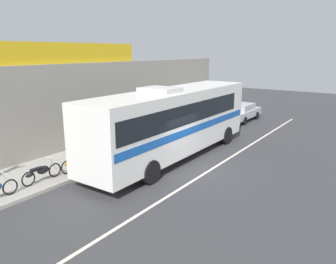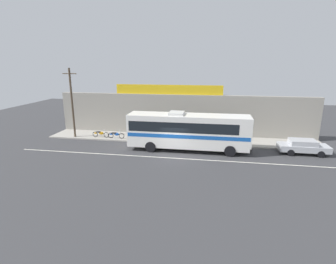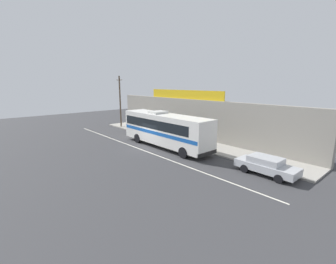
{
  "view_description": "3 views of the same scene",
  "coord_description": "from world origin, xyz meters",
  "px_view_note": "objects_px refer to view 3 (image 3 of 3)",
  "views": [
    {
      "loc": [
        -12.64,
        -7.5,
        5.48
      ],
      "look_at": [
        1.28,
        2.13,
        1.29
      ],
      "focal_mm": 35.28,
      "sensor_mm": 36.0,
      "label": 1
    },
    {
      "loc": [
        3.36,
        -22.94,
        8.34
      ],
      "look_at": [
        -0.8,
        1.56,
        1.8
      ],
      "focal_mm": 28.1,
      "sensor_mm": 36.0,
      "label": 2
    },
    {
      "loc": [
        19.44,
        -13.82,
        6.72
      ],
      "look_at": [
        2.0,
        1.39,
        1.83
      ],
      "focal_mm": 24.63,
      "sensor_mm": 36.0,
      "label": 3
    }
  ],
  "objects_px": {
    "parked_car": "(266,165)",
    "utility_pole": "(120,101)",
    "motorcycle_green": "(139,128)",
    "motorcycle_purple": "(149,130)",
    "motorcycle_black": "(133,126)",
    "pedestrian_near_shop": "(189,133)",
    "intercity_bus": "(165,128)",
    "motorcycle_red": "(157,133)"
  },
  "relations": [
    {
      "from": "intercity_bus",
      "to": "motorcycle_purple",
      "type": "bearing_deg",
      "value": 157.84
    },
    {
      "from": "intercity_bus",
      "to": "motorcycle_green",
      "type": "xyz_separation_m",
      "value": [
        -8.24,
        2.34,
        -1.5
      ]
    },
    {
      "from": "utility_pole",
      "to": "motorcycle_black",
      "type": "height_order",
      "value": "utility_pole"
    },
    {
      "from": "utility_pole",
      "to": "pedestrian_near_shop",
      "type": "bearing_deg",
      "value": 3.97
    },
    {
      "from": "intercity_bus",
      "to": "motorcycle_green",
      "type": "relative_size",
      "value": 6.17
    },
    {
      "from": "intercity_bus",
      "to": "parked_car",
      "type": "xyz_separation_m",
      "value": [
        10.88,
        0.74,
        -1.33
      ]
    },
    {
      "from": "motorcycle_purple",
      "to": "pedestrian_near_shop",
      "type": "height_order",
      "value": "pedestrian_near_shop"
    },
    {
      "from": "parked_car",
      "to": "pedestrian_near_shop",
      "type": "xyz_separation_m",
      "value": [
        -10.26,
        2.45,
        0.42
      ]
    },
    {
      "from": "motorcycle_green",
      "to": "motorcycle_red",
      "type": "relative_size",
      "value": 0.99
    },
    {
      "from": "motorcycle_green",
      "to": "motorcycle_purple",
      "type": "xyz_separation_m",
      "value": [
        2.13,
        0.15,
        0.0
      ]
    },
    {
      "from": "motorcycle_green",
      "to": "motorcycle_red",
      "type": "distance_m",
      "value": 3.93
    },
    {
      "from": "motorcycle_red",
      "to": "intercity_bus",
      "type": "bearing_deg",
      "value": -28.64
    },
    {
      "from": "intercity_bus",
      "to": "pedestrian_near_shop",
      "type": "relative_size",
      "value": 6.74
    },
    {
      "from": "parked_car",
      "to": "utility_pole",
      "type": "xyz_separation_m",
      "value": [
        -24.01,
        1.5,
        3.38
      ]
    },
    {
      "from": "motorcycle_purple",
      "to": "motorcycle_red",
      "type": "distance_m",
      "value": 1.81
    },
    {
      "from": "motorcycle_purple",
      "to": "motorcycle_red",
      "type": "relative_size",
      "value": 0.98
    },
    {
      "from": "motorcycle_purple",
      "to": "pedestrian_near_shop",
      "type": "xyz_separation_m",
      "value": [
        6.73,
        0.7,
        0.59
      ]
    },
    {
      "from": "parked_car",
      "to": "pedestrian_near_shop",
      "type": "bearing_deg",
      "value": 166.58
    },
    {
      "from": "motorcycle_purple",
      "to": "motorcycle_black",
      "type": "bearing_deg",
      "value": -179.87
    },
    {
      "from": "motorcycle_black",
      "to": "pedestrian_near_shop",
      "type": "relative_size",
      "value": 1.13
    },
    {
      "from": "parked_car",
      "to": "motorcycle_red",
      "type": "relative_size",
      "value": 2.33
    },
    {
      "from": "motorcycle_black",
      "to": "pedestrian_near_shop",
      "type": "xyz_separation_m",
      "value": [
        10.76,
        0.7,
        0.59
      ]
    },
    {
      "from": "intercity_bus",
      "to": "pedestrian_near_shop",
      "type": "height_order",
      "value": "intercity_bus"
    },
    {
      "from": "motorcycle_purple",
      "to": "parked_car",
      "type": "bearing_deg",
      "value": -5.89
    },
    {
      "from": "motorcycle_green",
      "to": "motorcycle_black",
      "type": "distance_m",
      "value": 1.9
    },
    {
      "from": "motorcycle_red",
      "to": "pedestrian_near_shop",
      "type": "xyz_separation_m",
      "value": [
        4.93,
        0.83,
        0.59
      ]
    },
    {
      "from": "motorcycle_green",
      "to": "motorcycle_black",
      "type": "relative_size",
      "value": 0.97
    },
    {
      "from": "motorcycle_red",
      "to": "parked_car",
      "type": "bearing_deg",
      "value": -6.08
    },
    {
      "from": "motorcycle_green",
      "to": "pedestrian_near_shop",
      "type": "xyz_separation_m",
      "value": [
        8.87,
        0.85,
        0.59
      ]
    },
    {
      "from": "parked_car",
      "to": "utility_pole",
      "type": "bearing_deg",
      "value": 176.44
    },
    {
      "from": "intercity_bus",
      "to": "parked_car",
      "type": "bearing_deg",
      "value": 3.87
    },
    {
      "from": "utility_pole",
      "to": "motorcycle_purple",
      "type": "bearing_deg",
      "value": 2.11
    },
    {
      "from": "motorcycle_red",
      "to": "utility_pole",
      "type": "bearing_deg",
      "value": -179.21
    },
    {
      "from": "utility_pole",
      "to": "motorcycle_green",
      "type": "xyz_separation_m",
      "value": [
        4.88,
        0.11,
        -3.55
      ]
    },
    {
      "from": "parked_car",
      "to": "motorcycle_black",
      "type": "distance_m",
      "value": 21.09
    },
    {
      "from": "intercity_bus",
      "to": "motorcycle_red",
      "type": "bearing_deg",
      "value": 151.36
    },
    {
      "from": "motorcycle_green",
      "to": "parked_car",
      "type": "bearing_deg",
      "value": -4.79
    },
    {
      "from": "parked_car",
      "to": "utility_pole",
      "type": "height_order",
      "value": "utility_pole"
    },
    {
      "from": "motorcycle_red",
      "to": "pedestrian_near_shop",
      "type": "bearing_deg",
      "value": 9.57
    },
    {
      "from": "parked_car",
      "to": "motorcycle_purple",
      "type": "height_order",
      "value": "parked_car"
    },
    {
      "from": "parked_car",
      "to": "motorcycle_green",
      "type": "height_order",
      "value": "parked_car"
    },
    {
      "from": "utility_pole",
      "to": "motorcycle_black",
      "type": "distance_m",
      "value": 4.65
    }
  ]
}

